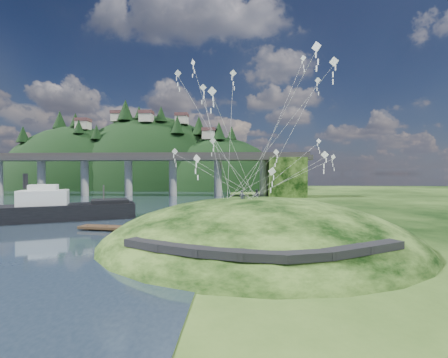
{
  "coord_description": "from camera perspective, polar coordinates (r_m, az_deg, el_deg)",
  "views": [
    {
      "loc": [
        5.72,
        -31.67,
        7.66
      ],
      "look_at": [
        4.0,
        6.0,
        7.0
      ],
      "focal_mm": 24.0,
      "sensor_mm": 36.0,
      "label": 1
    }
  ],
  "objects": [
    {
      "name": "work_barge",
      "position": [
        56.45,
        -28.47,
        -4.94
      ],
      "size": [
        22.5,
        14.74,
        7.71
      ],
      "color": "black",
      "rests_on": "ground"
    },
    {
      "name": "kite_flyers",
      "position": [
        35.33,
        5.27,
        -1.99
      ],
      "size": [
        2.67,
        4.65,
        1.95
      ],
      "color": "#22262E",
      "rests_on": "ground"
    },
    {
      "name": "bridge",
      "position": [
        106.72,
        -14.94,
        2.06
      ],
      "size": [
        160.0,
        11.0,
        15.0
      ],
      "color": "#2D2B2B",
      "rests_on": "ground"
    },
    {
      "name": "ground",
      "position": [
        33.08,
        -7.59,
        -12.39
      ],
      "size": [
        320.0,
        320.0,
        0.0
      ],
      "primitive_type": "plane",
      "color": "black",
      "rests_on": "ground"
    },
    {
      "name": "kite_swarm",
      "position": [
        34.43,
        5.26,
        12.32
      ],
      "size": [
        20.82,
        15.77,
        16.48
      ],
      "color": "silver",
      "rests_on": "ground"
    },
    {
      "name": "wooden_dock",
      "position": [
        42.41,
        -18.24,
        -8.89
      ],
      "size": [
        13.27,
        4.06,
        0.94
      ],
      "color": "#322114",
      "rests_on": "ground"
    },
    {
      "name": "far_ridge",
      "position": [
        162.25,
        -15.13,
        -4.37
      ],
      "size": [
        153.0,
        70.0,
        94.5
      ],
      "color": "black",
      "rests_on": "ground"
    },
    {
      "name": "grass_hill",
      "position": [
        34.97,
        6.46,
        -14.19
      ],
      "size": [
        36.0,
        32.0,
        13.0
      ],
      "color": "black",
      "rests_on": "ground"
    },
    {
      "name": "footpath",
      "position": [
        22.69,
        7.12,
        -13.23
      ],
      "size": [
        22.29,
        5.84,
        0.83
      ],
      "color": "black",
      "rests_on": "ground"
    }
  ]
}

